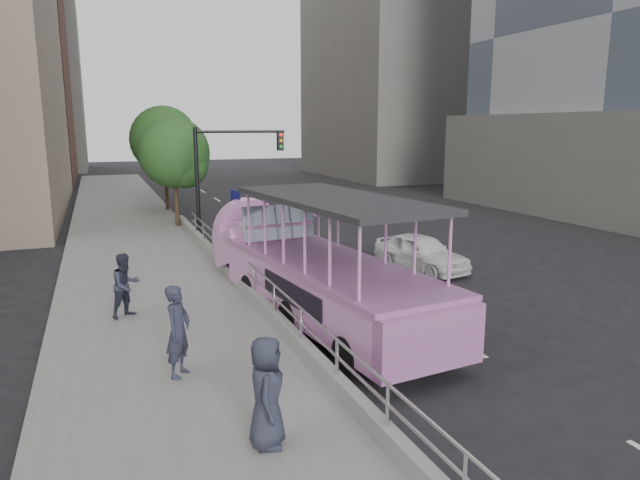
% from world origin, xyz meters
% --- Properties ---
extents(ground, '(160.00, 160.00, 0.00)m').
position_xyz_m(ground, '(0.00, 0.00, 0.00)').
color(ground, black).
extents(sidewalk, '(5.50, 80.00, 0.30)m').
position_xyz_m(sidewalk, '(-5.75, 10.00, 0.15)').
color(sidewalk, gray).
rests_on(sidewalk, ground).
extents(kerb_wall, '(0.24, 30.00, 0.36)m').
position_xyz_m(kerb_wall, '(-3.12, 2.00, 0.48)').
color(kerb_wall, '#A4A49F').
rests_on(kerb_wall, sidewalk).
extents(guardrail, '(0.07, 22.00, 0.71)m').
position_xyz_m(guardrail, '(-3.12, 2.00, 1.14)').
color(guardrail, silver).
rests_on(guardrail, kerb_wall).
extents(duck_boat, '(3.72, 10.77, 3.51)m').
position_xyz_m(duck_boat, '(-1.71, 1.27, 1.30)').
color(duck_boat, black).
rests_on(duck_boat, ground).
extents(car, '(2.42, 4.22, 1.35)m').
position_xyz_m(car, '(3.88, 4.55, 0.68)').
color(car, silver).
rests_on(car, ground).
extents(pedestrian_near, '(0.76, 0.82, 1.87)m').
position_xyz_m(pedestrian_near, '(-5.76, -2.16, 1.24)').
color(pedestrian_near, '#2B2E3F').
rests_on(pedestrian_near, sidewalk).
extents(pedestrian_mid, '(1.04, 0.99, 1.70)m').
position_xyz_m(pedestrian_mid, '(-6.55, 2.05, 1.15)').
color(pedestrian_mid, '#2B2E3F').
rests_on(pedestrian_mid, sidewalk).
extents(pedestrian_far, '(0.82, 1.01, 1.78)m').
position_xyz_m(pedestrian_far, '(-4.84, -5.27, 1.19)').
color(pedestrian_far, '#2B2E3F').
rests_on(pedestrian_far, sidewalk).
extents(parking_sign, '(0.19, 0.67, 3.04)m').
position_xyz_m(parking_sign, '(-2.61, 6.29, 1.88)').
color(parking_sign, black).
rests_on(parking_sign, ground).
extents(traffic_signal, '(4.20, 0.32, 5.20)m').
position_xyz_m(traffic_signal, '(-1.70, 12.50, 3.50)').
color(traffic_signal, black).
rests_on(traffic_signal, ground).
extents(street_tree_near, '(3.52, 3.52, 5.72)m').
position_xyz_m(street_tree_near, '(-3.30, 15.93, 3.82)').
color(street_tree_near, '#312316').
rests_on(street_tree_near, ground).
extents(street_tree_far, '(3.97, 3.97, 6.45)m').
position_xyz_m(street_tree_far, '(-3.10, 21.93, 4.31)').
color(street_tree_far, '#312316').
rests_on(street_tree_far, ground).
extents(midrise_stone_a, '(20.00, 20.00, 32.00)m').
position_xyz_m(midrise_stone_a, '(26.00, 42.00, 16.00)').
color(midrise_stone_a, slate).
rests_on(midrise_stone_a, ground).
extents(midrise_stone_b, '(16.00, 14.00, 20.00)m').
position_xyz_m(midrise_stone_b, '(-16.00, 64.00, 10.00)').
color(midrise_stone_b, slate).
rests_on(midrise_stone_b, ground).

